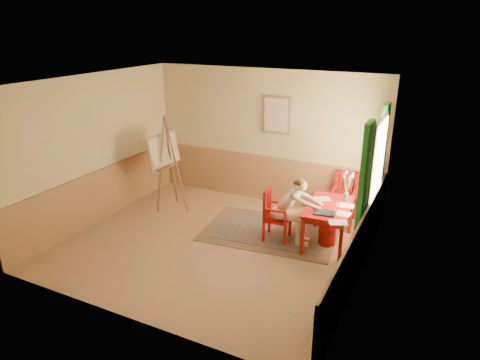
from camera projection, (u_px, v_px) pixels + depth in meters
The scene contains 14 objects.
room at pixel (212, 168), 7.08m from camera, with size 5.04×4.54×2.84m.
wainscot at pixel (234, 201), 8.06m from camera, with size 5.00×4.50×1.00m.
window at pixel (374, 173), 7.02m from camera, with size 0.12×2.01×2.20m.
wall_portrait at pixel (276, 115), 8.66m from camera, with size 0.60×0.05×0.76m.
rug at pixel (270, 231), 7.98m from camera, with size 2.55×1.84×0.02m.
table at pixel (329, 210), 7.36m from camera, with size 0.82×1.26×0.72m.
chair_left at pixel (275, 215), 7.58m from camera, with size 0.48×0.46×0.94m.
chair_back at pixel (344, 197), 8.29m from camera, with size 0.47×0.48×0.97m.
figure at pixel (291, 207), 7.40m from camera, with size 0.91×0.43×1.20m.
laptop at pixel (329, 211), 7.00m from camera, with size 0.44×0.29×0.25m.
papers at pixel (337, 210), 7.16m from camera, with size 0.83×1.13×0.00m.
vase at pixel (347, 188), 7.47m from camera, with size 0.17×0.26×0.52m.
wastebasket at pixel (327, 236), 7.49m from camera, with size 0.30×0.30×0.32m, color #B6150D.
easel at pixel (165, 154), 8.67m from camera, with size 0.68×0.87×1.96m.
Camera 1 is at (3.38, -5.82, 3.66)m, focal length 32.27 mm.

